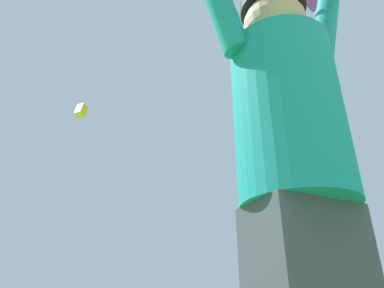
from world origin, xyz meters
The scene contains 4 objects.
kite_flyer_person centered at (-0.24, -0.06, 0.94)m, with size 0.80×0.43×1.92m.
distant_kite_yellow_low_right centered at (-6.35, 21.81, 14.17)m, with size 0.89×1.01×1.08m.
distant_kite_black_high_left centered at (9.28, 34.77, 11.48)m, with size 0.77×0.75×0.94m.
distant_kite_green_low_left centered at (11.87, 20.09, 13.49)m, with size 1.44×1.51×1.66m.
Camera 1 is at (-0.64, -0.99, 0.54)m, focal length 33.32 mm.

